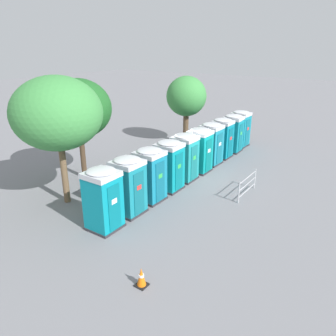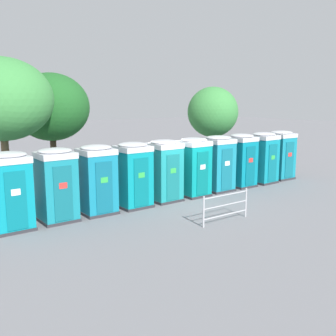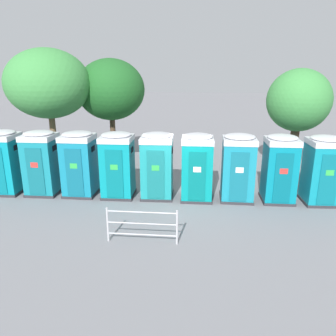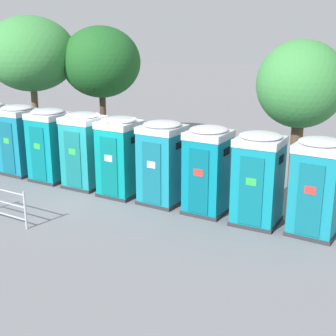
{
  "view_description": "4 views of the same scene",
  "coord_description": "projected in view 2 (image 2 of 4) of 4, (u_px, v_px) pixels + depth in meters",
  "views": [
    {
      "loc": [
        -14.77,
        -8.79,
        6.9
      ],
      "look_at": [
        -2.35,
        -0.05,
        1.15
      ],
      "focal_mm": 35.0,
      "sensor_mm": 36.0,
      "label": 1
    },
    {
      "loc": [
        -9.94,
        -12.95,
        4.16
      ],
      "look_at": [
        -0.58,
        -0.03,
        1.36
      ],
      "focal_mm": 42.0,
      "sensor_mm": 36.0,
      "label": 2
    },
    {
      "loc": [
        0.85,
        -11.91,
        4.8
      ],
      "look_at": [
        -0.34,
        -0.02,
        1.18
      ],
      "focal_mm": 35.0,
      "sensor_mm": 36.0,
      "label": 3
    },
    {
      "loc": [
        9.5,
        -11.46,
        5.06
      ],
      "look_at": [
        2.49,
        0.02,
        1.13
      ],
      "focal_mm": 50.0,
      "sensor_mm": 36.0,
      "label": 4
    }
  ],
  "objects": [
    {
      "name": "portapotty_8",
      "position": [
        263.0,
        157.0,
        19.66
      ],
      "size": [
        1.28,
        1.26,
        2.54
      ],
      "color": "#2D2D33",
      "rests_on": "ground"
    },
    {
      "name": "portapotty_3",
      "position": [
        133.0,
        175.0,
        15.19
      ],
      "size": [
        1.25,
        1.23,
        2.54
      ],
      "color": "#2D2D33",
      "rests_on": "ground"
    },
    {
      "name": "ground_plane",
      "position": [
        179.0,
        198.0,
        16.79
      ],
      "size": [
        120.0,
        120.0,
        0.0
      ],
      "primitive_type": "plane",
      "color": "slate"
    },
    {
      "name": "portapotty_6",
      "position": [
        218.0,
        163.0,
        17.91
      ],
      "size": [
        1.23,
        1.21,
        2.54
      ],
      "color": "#2D2D33",
      "rests_on": "ground"
    },
    {
      "name": "street_tree_0",
      "position": [
        213.0,
        113.0,
        22.19
      ],
      "size": [
        2.85,
        2.85,
        4.85
      ],
      "color": "brown",
      "rests_on": "ground"
    },
    {
      "name": "portapotty_7",
      "position": [
        241.0,
        160.0,
        18.8
      ],
      "size": [
        1.17,
        1.22,
        2.54
      ],
      "color": "#2D2D33",
      "rests_on": "ground"
    },
    {
      "name": "portapotty_9",
      "position": [
        281.0,
        155.0,
        20.64
      ],
      "size": [
        1.21,
        1.22,
        2.54
      ],
      "color": "#2D2D33",
      "rests_on": "ground"
    },
    {
      "name": "portapotty_1",
      "position": [
        57.0,
        185.0,
        13.41
      ],
      "size": [
        1.23,
        1.22,
        2.54
      ],
      "color": "#2D2D33",
      "rests_on": "ground"
    },
    {
      "name": "portapotty_5",
      "position": [
        194.0,
        167.0,
        16.96
      ],
      "size": [
        1.2,
        1.22,
        2.54
      ],
      "color": "#2D2D33",
      "rests_on": "ground"
    },
    {
      "name": "street_tree_2",
      "position": [
        51.0,
        107.0,
        17.68
      ],
      "size": [
        3.41,
        3.41,
        5.33
      ],
      "color": "#4C3826",
      "rests_on": "ground"
    },
    {
      "name": "event_barrier",
      "position": [
        226.0,
        206.0,
        13.41
      ],
      "size": [
        2.06,
        0.07,
        1.05
      ],
      "color": "#B7B7BC",
      "rests_on": "ground"
    },
    {
      "name": "portapotty_2",
      "position": [
        97.0,
        179.0,
        14.31
      ],
      "size": [
        1.22,
        1.21,
        2.54
      ],
      "color": "#2D2D33",
      "rests_on": "ground"
    },
    {
      "name": "portapotty_0",
      "position": [
        10.0,
        191.0,
        12.49
      ],
      "size": [
        1.23,
        1.22,
        2.54
      ],
      "color": "#2D2D33",
      "rests_on": "ground"
    },
    {
      "name": "street_tree_1",
      "position": [
        2.0,
        100.0,
        14.89
      ],
      "size": [
        3.86,
        3.86,
        5.74
      ],
      "color": "brown",
      "rests_on": "ground"
    },
    {
      "name": "portapotty_4",
      "position": [
        164.0,
        170.0,
        16.11
      ],
      "size": [
        1.25,
        1.24,
        2.54
      ],
      "color": "#2D2D33",
      "rests_on": "ground"
    }
  ]
}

